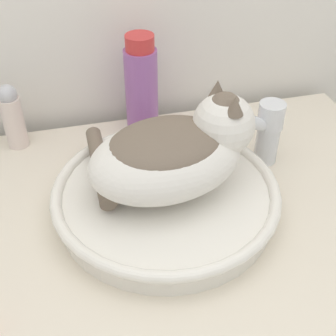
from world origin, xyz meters
TOP-DOWN VIEW (x-y plane):
  - sink_basin at (0.04, 0.31)m, footprint 0.39×0.39m
  - cat at (0.06, 0.31)m, footprint 0.29×0.27m
  - faucet at (0.25, 0.39)m, footprint 0.15×0.08m
  - deodorant_stick at (-0.20, 0.57)m, footprint 0.04×0.04m
  - mouthwash_bottle at (0.06, 0.57)m, footprint 0.07×0.07m

SIDE VIEW (x-z plane):
  - sink_basin at x=0.04m, z-range 0.81..0.86m
  - deodorant_stick at x=-0.20m, z-range 0.81..0.94m
  - faucet at x=0.25m, z-range 0.81..0.97m
  - mouthwash_bottle at x=0.06m, z-range 0.80..1.01m
  - cat at x=0.06m, z-range 0.85..1.01m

